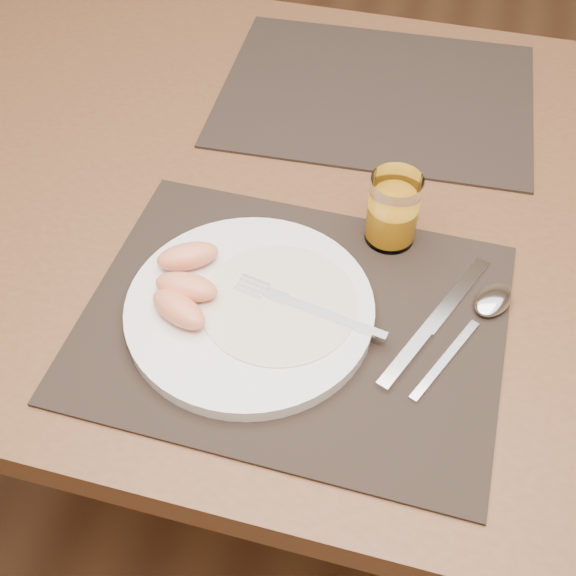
{
  "coord_description": "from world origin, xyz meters",
  "views": [
    {
      "loc": [
        0.12,
        -0.69,
        1.37
      ],
      "look_at": [
        -0.02,
        -0.19,
        0.77
      ],
      "focal_mm": 45.0,
      "sensor_mm": 36.0,
      "label": 1
    }
  ],
  "objects_px": {
    "plate": "(250,309)",
    "spoon": "(486,308)",
    "fork": "(297,303)",
    "table": "(336,237)",
    "placemat_far": "(376,94)",
    "placemat_near": "(293,320)",
    "juice_glass": "(393,213)",
    "knife": "(427,331)"
  },
  "relations": [
    {
      "from": "placemat_near",
      "to": "table",
      "type": "bearing_deg",
      "value": 89.38
    },
    {
      "from": "plate",
      "to": "juice_glass",
      "type": "xyz_separation_m",
      "value": [
        0.13,
        0.16,
        0.03
      ]
    },
    {
      "from": "table",
      "to": "knife",
      "type": "distance_m",
      "value": 0.26
    },
    {
      "from": "placemat_far",
      "to": "placemat_near",
      "type": "bearing_deg",
      "value": -91.32
    },
    {
      "from": "spoon",
      "to": "fork",
      "type": "bearing_deg",
      "value": -163.99
    },
    {
      "from": "placemat_far",
      "to": "plate",
      "type": "xyz_separation_m",
      "value": [
        -0.06,
        -0.45,
        0.01
      ]
    },
    {
      "from": "fork",
      "to": "juice_glass",
      "type": "bearing_deg",
      "value": 61.52
    },
    {
      "from": "placemat_near",
      "to": "fork",
      "type": "bearing_deg",
      "value": 79.24
    },
    {
      "from": "placemat_near",
      "to": "placemat_far",
      "type": "xyz_separation_m",
      "value": [
        0.01,
        0.44,
        0.0
      ]
    },
    {
      "from": "table",
      "to": "placemat_far",
      "type": "distance_m",
      "value": 0.24
    },
    {
      "from": "table",
      "to": "spoon",
      "type": "relative_size",
      "value": 7.63
    },
    {
      "from": "table",
      "to": "placemat_far",
      "type": "bearing_deg",
      "value": 87.98
    },
    {
      "from": "placemat_far",
      "to": "spoon",
      "type": "distance_m",
      "value": 0.42
    },
    {
      "from": "table",
      "to": "plate",
      "type": "xyz_separation_m",
      "value": [
        -0.05,
        -0.23,
        0.1
      ]
    },
    {
      "from": "plate",
      "to": "knife",
      "type": "xyz_separation_m",
      "value": [
        0.19,
        0.02,
        -0.01
      ]
    },
    {
      "from": "table",
      "to": "juice_glass",
      "type": "distance_m",
      "value": 0.16
    },
    {
      "from": "fork",
      "to": "knife",
      "type": "bearing_deg",
      "value": 4.64
    },
    {
      "from": "spoon",
      "to": "juice_glass",
      "type": "xyz_separation_m",
      "value": [
        -0.12,
        0.09,
        0.03
      ]
    },
    {
      "from": "plate",
      "to": "spoon",
      "type": "height_order",
      "value": "plate"
    },
    {
      "from": "placemat_near",
      "to": "plate",
      "type": "distance_m",
      "value": 0.05
    },
    {
      "from": "juice_glass",
      "to": "spoon",
      "type": "bearing_deg",
      "value": -35.22
    },
    {
      "from": "juice_glass",
      "to": "placemat_near",
      "type": "bearing_deg",
      "value": -117.65
    },
    {
      "from": "knife",
      "to": "juice_glass",
      "type": "height_order",
      "value": "juice_glass"
    },
    {
      "from": "knife",
      "to": "table",
      "type": "bearing_deg",
      "value": 124.97
    },
    {
      "from": "placemat_near",
      "to": "plate",
      "type": "relative_size",
      "value": 1.67
    },
    {
      "from": "placemat_near",
      "to": "plate",
      "type": "height_order",
      "value": "plate"
    },
    {
      "from": "placemat_near",
      "to": "placemat_far",
      "type": "distance_m",
      "value": 0.44
    },
    {
      "from": "fork",
      "to": "knife",
      "type": "xyz_separation_m",
      "value": [
        0.14,
        0.01,
        -0.02
      ]
    },
    {
      "from": "table",
      "to": "plate",
      "type": "height_order",
      "value": "plate"
    },
    {
      "from": "placemat_near",
      "to": "placemat_far",
      "type": "bearing_deg",
      "value": 88.68
    },
    {
      "from": "table",
      "to": "spoon",
      "type": "bearing_deg",
      "value": -38.02
    },
    {
      "from": "table",
      "to": "knife",
      "type": "relative_size",
      "value": 6.69
    },
    {
      "from": "juice_glass",
      "to": "fork",
      "type": "bearing_deg",
      "value": -118.48
    },
    {
      "from": "placemat_near",
      "to": "knife",
      "type": "xyz_separation_m",
      "value": [
        0.14,
        0.02,
        0.0
      ]
    },
    {
      "from": "knife",
      "to": "juice_glass",
      "type": "xyz_separation_m",
      "value": [
        -0.06,
        0.13,
        0.04
      ]
    },
    {
      "from": "fork",
      "to": "plate",
      "type": "bearing_deg",
      "value": -165.19
    },
    {
      "from": "placemat_far",
      "to": "spoon",
      "type": "xyz_separation_m",
      "value": [
        0.19,
        -0.37,
        0.01
      ]
    },
    {
      "from": "juice_glass",
      "to": "table",
      "type": "bearing_deg",
      "value": 137.94
    },
    {
      "from": "placemat_far",
      "to": "knife",
      "type": "relative_size",
      "value": 2.15
    },
    {
      "from": "plate",
      "to": "juice_glass",
      "type": "distance_m",
      "value": 0.2
    },
    {
      "from": "placemat_near",
      "to": "fork",
      "type": "relative_size",
      "value": 2.58
    },
    {
      "from": "juice_glass",
      "to": "placemat_far",
      "type": "bearing_deg",
      "value": 103.4
    }
  ]
}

